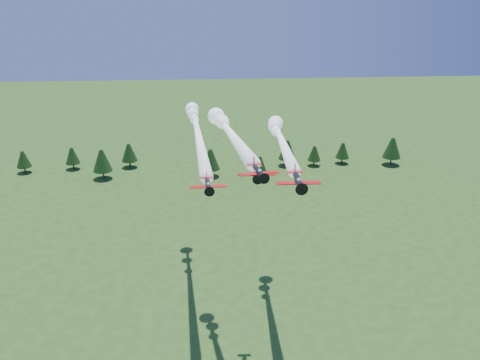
{
  "coord_description": "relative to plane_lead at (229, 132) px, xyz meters",
  "views": [
    {
      "loc": [
        -8.94,
        -90.16,
        76.25
      ],
      "look_at": [
        -2.9,
        0.0,
        40.15
      ],
      "focal_mm": 40.0,
      "sensor_mm": 36.0,
      "label": 1
    }
  ],
  "objects": [
    {
      "name": "plane_lead",
      "position": [
        0.0,
        0.0,
        0.0
      ],
      "size": [
        10.84,
        40.06,
        3.7
      ],
      "rotation": [
        0.0,
        0.0,
        0.16
      ],
      "color": "black",
      "rests_on": "ground"
    },
    {
      "name": "treeline",
      "position": [
        0.55,
        98.52,
        -38.84
      ],
      "size": [
        154.99,
        19.78,
        11.65
      ],
      "color": "#382314",
      "rests_on": "ground"
    },
    {
      "name": "plane_slot",
      "position": [
        4.9,
        -6.57,
        -6.36
      ],
      "size": [
        7.3,
        7.97,
        2.58
      ],
      "rotation": [
        0.0,
        0.0,
        -0.02
      ],
      "color": "black",
      "rests_on": "ground"
    },
    {
      "name": "plane_right",
      "position": [
        12.29,
        11.71,
        -5.48
      ],
      "size": [
        8.21,
        45.7,
        3.7
      ],
      "rotation": [
        0.0,
        0.0,
        -0.01
      ],
      "color": "black",
      "rests_on": "ground"
    },
    {
      "name": "ground",
      "position": [
        4.19,
        -13.05,
        -45.44
      ],
      "size": [
        600.0,
        600.0,
        0.0
      ],
      "primitive_type": "plane",
      "color": "#28551A",
      "rests_on": "ground"
    },
    {
      "name": "plane_left",
      "position": [
        -6.69,
        21.01,
        -6.1
      ],
      "size": [
        8.77,
        61.28,
        3.7
      ],
      "rotation": [
        0.0,
        0.0,
        0.06
      ],
      "color": "black",
      "rests_on": "ground"
    }
  ]
}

